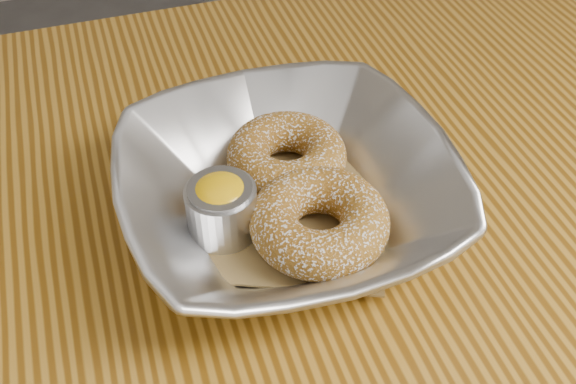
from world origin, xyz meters
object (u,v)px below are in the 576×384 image
object	(u,v)px
table	(357,333)
donut_back	(287,156)
serving_bowl	(288,192)
donut_front	(319,221)
ramekin	(221,207)

from	to	relation	value
table	donut_back	xyz separation A→B (m)	(-0.03, 0.09, 0.13)
serving_bowl	donut_back	xyz separation A→B (m)	(0.01, 0.04, -0.00)
serving_bowl	donut_front	bearing A→B (deg)	-69.20
table	serving_bowl	size ratio (longest dim) A/B	4.90
serving_bowl	ramekin	xyz separation A→B (m)	(-0.05, -0.00, 0.00)
table	serving_bowl	world-z (taller)	serving_bowl
table	serving_bowl	bearing A→B (deg)	130.32
serving_bowl	ramekin	size ratio (longest dim) A/B	4.79
table	donut_front	size ratio (longest dim) A/B	12.01
donut_front	ramekin	size ratio (longest dim) A/B	1.95
donut_front	table	bearing A→B (deg)	-30.46
table	ramekin	xyz separation A→B (m)	(-0.09, 0.05, 0.13)
table	serving_bowl	xyz separation A→B (m)	(-0.04, 0.05, 0.13)
serving_bowl	donut_back	world-z (taller)	serving_bowl
donut_front	ramekin	bearing A→B (deg)	154.30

